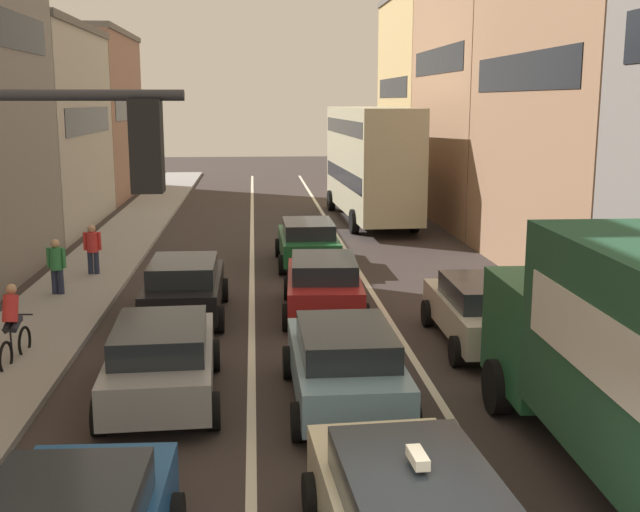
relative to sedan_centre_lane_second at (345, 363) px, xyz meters
The scene contains 14 objects.
sidewalk_left 15.24m from the sedan_centre_lane_second, 115.94° to the left, with size 2.60×64.00×0.14m, color #979797.
lane_stripe_left 13.81m from the sedan_centre_lane_second, 96.91° to the left, with size 0.16×60.00×0.01m, color silver.
lane_stripe_right 13.82m from the sedan_centre_lane_second, 82.75° to the left, with size 0.16×60.00×0.01m, color silver.
building_row_right 19.15m from the sedan_centre_lane_second, 57.31° to the left, with size 7.20×43.90×13.08m.
sedan_centre_lane_second is the anchor object (origin of this frame).
wagon_left_lane_second 3.30m from the sedan_centre_lane_second, behind, with size 2.21×4.37×1.49m.
hatchback_centre_lane_third 6.13m from the sedan_centre_lane_second, 88.41° to the left, with size 2.24×4.39×1.49m.
sedan_left_lane_third 6.97m from the sedan_centre_lane_second, 118.49° to the left, with size 2.06×4.30×1.49m.
coupe_centre_lane_fourth 12.23m from the sedan_centre_lane_second, 89.09° to the left, with size 2.08×4.31×1.49m.
sedan_right_lane_behind_truck 4.79m from the sedan_centre_lane_second, 43.58° to the left, with size 2.12×4.33×1.49m.
bus_mid_queue_primary 21.96m from the sedan_centre_lane_second, 80.42° to the left, with size 3.10×10.59×5.06m.
cyclist_on_sidewalk 7.01m from the sedan_centre_lane_second, 157.65° to the left, with size 0.50×1.73×1.72m.
pedestrian_near_kerb 10.84m from the sedan_centre_lane_second, 129.93° to the left, with size 0.53×0.34×1.66m.
pedestrian_far_sidewalk 12.63m from the sedan_centre_lane_second, 120.91° to the left, with size 0.54×0.34×1.66m.
Camera 1 is at (-1.59, -6.85, 5.35)m, focal length 44.08 mm.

